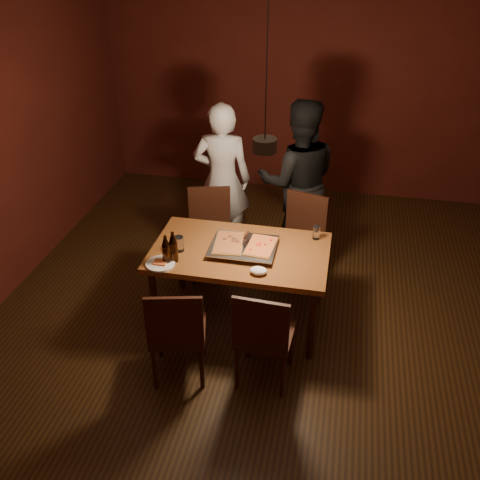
% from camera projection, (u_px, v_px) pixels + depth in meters
% --- Properties ---
extents(room_shell, '(6.00, 6.00, 6.00)m').
position_uv_depth(room_shell, '(264.00, 189.00, 4.08)').
color(room_shell, '#3B2510').
rests_on(room_shell, ground).
extents(dining_table, '(1.50, 0.90, 0.75)m').
position_uv_depth(dining_table, '(240.00, 257.00, 4.58)').
color(dining_table, brown).
rests_on(dining_table, floor).
extents(chair_far_left, '(0.51, 0.51, 0.49)m').
position_uv_depth(chair_far_left, '(210.00, 224.00, 5.36)').
color(chair_far_left, '#38190F').
rests_on(chair_far_left, floor).
extents(chair_far_right, '(0.52, 0.52, 0.49)m').
position_uv_depth(chair_far_right, '(302.00, 231.00, 5.24)').
color(chair_far_right, '#38190F').
rests_on(chair_far_right, floor).
extents(chair_near_left, '(0.50, 0.50, 0.49)m').
position_uv_depth(chair_near_left, '(177.00, 327.00, 4.01)').
color(chair_near_left, '#38190F').
rests_on(chair_near_left, floor).
extents(chair_near_right, '(0.44, 0.44, 0.49)m').
position_uv_depth(chair_near_right, '(263.00, 331.00, 3.97)').
color(chair_near_right, '#38190F').
rests_on(chair_near_right, floor).
extents(pizza_tray, '(0.57, 0.47, 0.05)m').
position_uv_depth(pizza_tray, '(243.00, 248.00, 4.52)').
color(pizza_tray, silver).
rests_on(pizza_tray, dining_table).
extents(pizza_meat, '(0.27, 0.40, 0.02)m').
position_uv_depth(pizza_meat, '(229.00, 243.00, 4.53)').
color(pizza_meat, maroon).
rests_on(pizza_meat, pizza_tray).
extents(pizza_cheese, '(0.25, 0.37, 0.02)m').
position_uv_depth(pizza_cheese, '(261.00, 246.00, 4.49)').
color(pizza_cheese, gold).
rests_on(pizza_cheese, pizza_tray).
extents(spatula, '(0.09, 0.24, 0.04)m').
position_uv_depth(spatula, '(243.00, 242.00, 4.54)').
color(spatula, silver).
rests_on(spatula, pizza_tray).
extents(beer_bottle_a, '(0.07, 0.07, 0.26)m').
position_uv_depth(beer_bottle_a, '(166.00, 250.00, 4.31)').
color(beer_bottle_a, black).
rests_on(beer_bottle_a, dining_table).
extents(beer_bottle_b, '(0.07, 0.07, 0.27)m').
position_uv_depth(beer_bottle_b, '(173.00, 247.00, 4.33)').
color(beer_bottle_b, black).
rests_on(beer_bottle_b, dining_table).
extents(water_glass_left, '(0.08, 0.08, 0.13)m').
position_uv_depth(water_glass_left, '(179.00, 244.00, 4.50)').
color(water_glass_left, silver).
rests_on(water_glass_left, dining_table).
extents(water_glass_right, '(0.06, 0.06, 0.13)m').
position_uv_depth(water_glass_right, '(316.00, 233.00, 4.67)').
color(water_glass_right, silver).
rests_on(water_glass_right, dining_table).
extents(plate_slice, '(0.24, 0.24, 0.03)m').
position_uv_depth(plate_slice, '(160.00, 264.00, 4.35)').
color(plate_slice, white).
rests_on(plate_slice, dining_table).
extents(napkin, '(0.14, 0.11, 0.06)m').
position_uv_depth(napkin, '(258.00, 271.00, 4.22)').
color(napkin, white).
rests_on(napkin, dining_table).
extents(diner_white, '(0.64, 0.45, 1.64)m').
position_uv_depth(diner_white, '(222.00, 179.00, 5.59)').
color(diner_white, silver).
rests_on(diner_white, floor).
extents(diner_dark, '(0.95, 0.80, 1.72)m').
position_uv_depth(diner_dark, '(298.00, 182.00, 5.46)').
color(diner_dark, black).
rests_on(diner_dark, floor).
extents(pendant_lamp, '(0.18, 0.18, 1.10)m').
position_uv_depth(pendant_lamp, '(265.00, 144.00, 3.89)').
color(pendant_lamp, black).
rests_on(pendant_lamp, ceiling).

